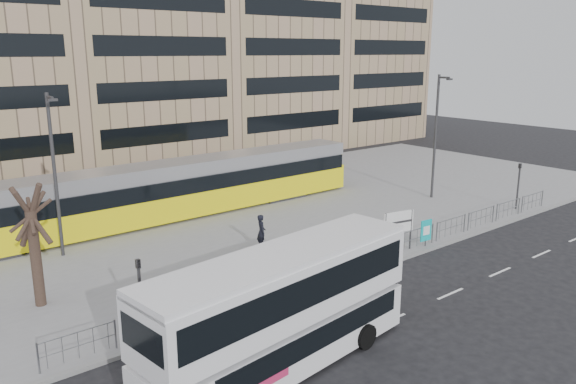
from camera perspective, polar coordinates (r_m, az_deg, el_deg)
ground at (r=27.00m, az=6.66°, el=-8.61°), size 120.00×120.00×0.00m
plaza at (r=35.87m, az=-7.12°, el=-2.71°), size 64.00×24.00×0.15m
kerb at (r=27.00m, az=6.58°, el=-8.43°), size 64.00×0.25×0.17m
building_row at (r=55.19m, az=-18.93°, el=16.00°), size 70.40×18.40×31.20m
pedestrian_barrier at (r=28.33m, az=8.84°, el=-5.44°), size 32.07×0.07×1.10m
road_markings at (r=25.36m, az=14.83°, el=-10.55°), size 62.00×0.12×0.01m
double_decker_bus at (r=18.76m, az=-0.58°, el=-11.61°), size 10.54×3.55×4.14m
tram at (r=35.32m, az=-13.62°, el=-0.14°), size 30.16×3.14×3.55m
station_sign at (r=29.79m, az=11.15°, el=-3.20°), size 1.87×0.43×2.17m
ad_panel at (r=31.13m, az=13.85°, el=-3.85°), size 0.78×0.12×1.46m
pedestrian at (r=29.76m, az=-2.72°, el=-4.08°), size 0.69×0.82×1.90m
traffic_light_west at (r=21.03m, az=-14.81°, el=-9.50°), size 0.16×0.20×3.10m
traffic_light_east at (r=40.03m, az=22.40°, el=1.12°), size 0.18×0.21×3.10m
lamp_post_west at (r=30.17m, az=-22.62°, el=2.12°), size 0.45×1.04×8.31m
lamp_post_east at (r=40.89m, az=14.82°, el=5.90°), size 0.45×1.04×8.70m
bare_tree at (r=24.30m, az=-25.02°, el=1.14°), size 4.34×4.34×7.32m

